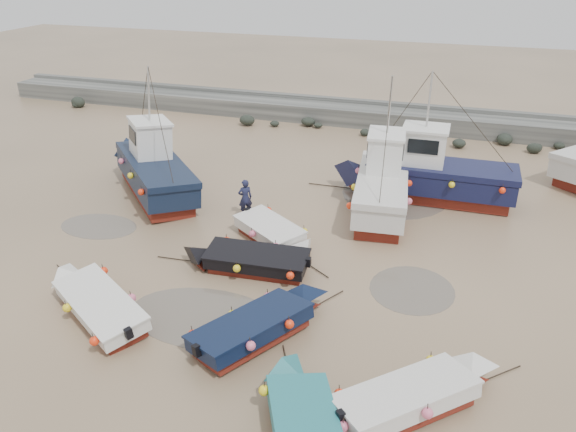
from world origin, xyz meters
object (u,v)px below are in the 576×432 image
dinghy_0 (97,300)px  dinghy_3 (419,394)px  dinghy_4 (248,258)px  cabin_boat_1 (382,181)px  dinghy_1 (262,323)px  dinghy_2 (302,420)px  cabin_boat_2 (428,173)px  dinghy_5 (275,232)px  cabin_boat_0 (151,167)px  person (246,216)px

dinghy_0 → dinghy_3: size_ratio=1.21×
dinghy_0 → dinghy_4: bearing=-10.1°
dinghy_3 → cabin_boat_1: (-3.16, 12.68, 0.81)m
dinghy_1 → dinghy_2: (2.40, -3.49, 0.01)m
dinghy_0 → dinghy_2: (8.18, -2.98, 0.01)m
dinghy_1 → dinghy_4: same height
dinghy_0 → dinghy_4: (3.83, 4.24, 0.01)m
dinghy_3 → cabin_boat_2: 14.50m
dinghy_5 → cabin_boat_0: size_ratio=0.61×
dinghy_0 → person: 8.90m
dinghy_1 → dinghy_4: 4.21m
dinghy_0 → dinghy_5: 7.75m
dinghy_3 → dinghy_4: (-7.07, 5.35, 0.00)m
dinghy_2 → cabin_boat_1: bearing=65.5°
dinghy_3 → cabin_boat_1: size_ratio=0.51×
dinghy_0 → dinghy_4: same height
dinghy_0 → dinghy_5: bearing=-0.1°
cabin_boat_2 → dinghy_4: bearing=146.3°
dinghy_4 → dinghy_2: bearing=-152.9°
dinghy_5 → person: size_ratio=2.72×
dinghy_3 → cabin_boat_1: bearing=149.9°
cabin_boat_0 → cabin_boat_2: bearing=-29.8°
cabin_boat_2 → person: 9.15m
dinghy_0 → cabin_boat_0: (-3.66, 9.86, 0.80)m
dinghy_2 → cabin_boat_2: (1.51, 16.30, 0.79)m
dinghy_3 → cabin_boat_1: 13.09m
dinghy_0 → cabin_boat_1: 13.94m
dinghy_2 → dinghy_0: bearing=133.7°
dinghy_2 → person: 13.23m
cabin_boat_0 → cabin_boat_1: size_ratio=0.83×
dinghy_0 → dinghy_5: size_ratio=1.22×
dinghy_5 → cabin_boat_2: size_ratio=0.49×
dinghy_2 → person: bearing=91.9°
dinghy_4 → cabin_boat_2: (5.87, 9.08, 0.79)m
dinghy_2 → person: (-6.25, 11.65, -0.55)m
dinghy_1 → person: (-3.84, 8.16, -0.54)m
cabin_boat_1 → person: size_ratio=5.38×
dinghy_0 → dinghy_1: bearing=-52.9°
dinghy_3 → cabin_boat_2: bearing=140.6°
dinghy_3 → cabin_boat_1: cabin_boat_1 is taller
dinghy_0 → dinghy_2: size_ratio=1.09×
dinghy_2 → dinghy_5: same height
dinghy_3 → cabin_boat_2: cabin_boat_2 is taller
cabin_boat_0 → dinghy_2: bearing=-91.7°
cabin_boat_2 → person: (-7.76, -4.65, -1.34)m
dinghy_0 → dinghy_5: same height
dinghy_4 → cabin_boat_0: size_ratio=0.78×
dinghy_2 → cabin_boat_2: bearing=58.4°
dinghy_1 → cabin_boat_2: size_ratio=0.57×
cabin_boat_1 → cabin_boat_0: bearing=-178.2°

